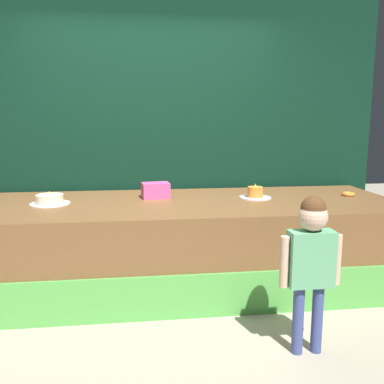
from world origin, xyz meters
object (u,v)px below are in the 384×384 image
at_px(child_figure, 311,254).
at_px(cake_right, 255,194).
at_px(cake_center, 50,200).
at_px(donut, 348,194).
at_px(pink_box, 156,190).

height_order(child_figure, cake_right, child_figure).
bearing_deg(child_figure, cake_right, 89.69).
relative_size(cake_center, cake_right, 1.14).
xyz_separation_m(child_figure, donut, (0.91, 1.30, 0.12)).
xyz_separation_m(donut, cake_center, (-2.72, -0.05, 0.02)).
height_order(child_figure, cake_center, child_figure).
distance_m(donut, cake_right, 0.91).
relative_size(child_figure, cake_right, 3.48).
bearing_deg(child_figure, donut, 54.83).
xyz_separation_m(donut, cake_right, (-0.91, 0.00, 0.02)).
bearing_deg(cake_right, donut, -0.06).
distance_m(pink_box, cake_center, 0.92).
distance_m(donut, cake_center, 2.72).
xyz_separation_m(child_figure, cake_right, (0.01, 1.30, 0.15)).
height_order(pink_box, cake_right, pink_box).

